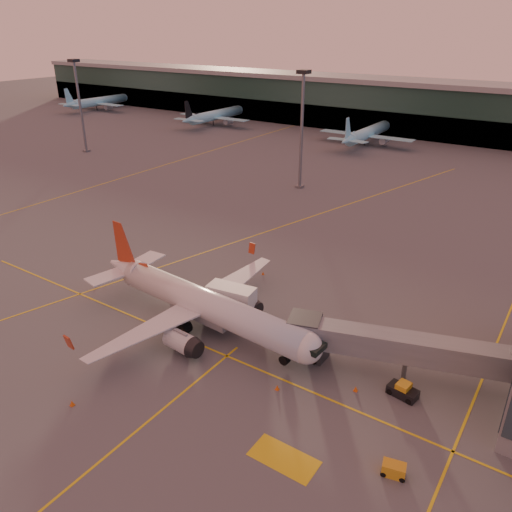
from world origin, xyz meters
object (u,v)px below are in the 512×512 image
Objects in this scene: main_airplane at (202,304)px; pushback_tug at (403,391)px; gpu_cart at (394,470)px; catering_truck at (232,301)px.

main_airplane is 25.03m from pushback_tug.
pushback_tug is (-2.68, 10.02, 0.06)m from gpu_cart.
pushback_tug is at bearing 92.01° from gpu_cart.
gpu_cart is 0.68× the size of pushback_tug.
catering_truck is 2.89× the size of gpu_cart.
catering_truck is 23.11m from pushback_tug.
main_airplane is 4.10m from catering_truck.
main_airplane is 5.48× the size of catering_truck.
gpu_cart is (27.51, -8.47, -2.82)m from main_airplane.
pushback_tug is (22.93, -2.01, -2.03)m from catering_truck.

